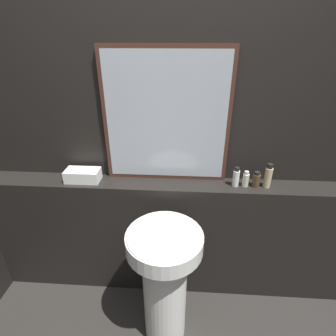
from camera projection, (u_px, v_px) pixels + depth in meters
name	position (u px, v px, depth m)	size (l,w,h in m)	color
wall_back	(173.00, 136.00, 1.76)	(8.00, 0.06, 2.50)	black
vanity_counter	(171.00, 237.00, 2.00)	(2.66, 0.19, 0.96)	black
pedestal_sink	(165.00, 279.00, 1.62)	(0.44, 0.44, 0.87)	white
mirror	(166.00, 119.00, 1.65)	(0.81, 0.03, 0.86)	#47281E
towel_stack	(83.00, 175.00, 1.79)	(0.23, 0.12, 0.08)	white
shampoo_bottle	(236.00, 177.00, 1.72)	(0.04, 0.04, 0.14)	white
conditioner_bottle	(246.00, 179.00, 1.73)	(0.04, 0.04, 0.11)	beige
lotion_bottle	(256.00, 180.00, 1.72)	(0.05, 0.05, 0.11)	#4C3823
body_wash_bottle	(268.00, 176.00, 1.71)	(0.05, 0.05, 0.17)	#C6B284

